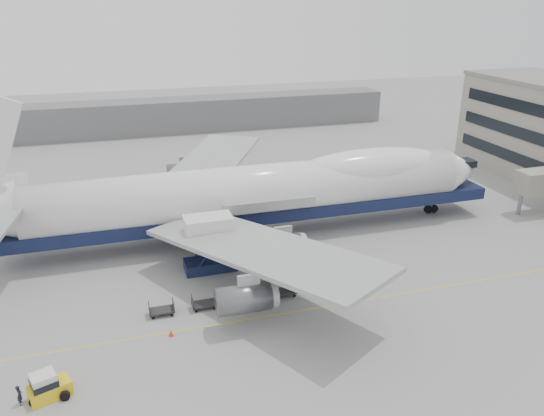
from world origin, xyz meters
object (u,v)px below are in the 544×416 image
object	(u,v)px
airliner	(259,191)
baggage_tug	(47,387)
catering_truck	(209,240)
ground_worker	(20,395)

from	to	relation	value
airliner	baggage_tug	bearing A→B (deg)	-133.68
airliner	baggage_tug	distance (m)	32.97
catering_truck	baggage_tug	bearing A→B (deg)	-133.59
baggage_tug	ground_worker	xyz separation A→B (m)	(-1.88, -0.16, -0.14)
catering_truck	ground_worker	size ratio (longest dim) A/B	3.84
ground_worker	catering_truck	bearing A→B (deg)	-55.80
catering_truck	baggage_tug	world-z (taller)	catering_truck
baggage_tug	ground_worker	world-z (taller)	baggage_tug
airliner	catering_truck	xyz separation A→B (m)	(-7.55, -7.48, -2.17)
catering_truck	baggage_tug	distance (m)	22.16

